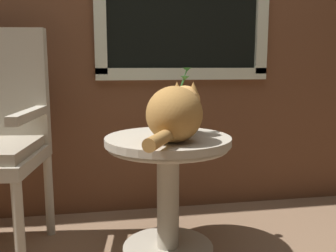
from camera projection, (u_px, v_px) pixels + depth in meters
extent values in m
cube|color=beige|center=(184.00, 74.00, 2.24)|extent=(1.04, 0.03, 0.07)
cube|color=beige|center=(263.00, 3.00, 2.25)|extent=(0.07, 0.03, 0.84)
cube|color=black|center=(184.00, 1.00, 2.18)|extent=(0.95, 0.01, 0.82)
cylinder|color=#B2A893|center=(168.00, 249.00, 1.81)|extent=(0.44, 0.44, 0.03)
cylinder|color=#B2A893|center=(168.00, 196.00, 1.76)|extent=(0.10, 0.10, 0.50)
cylinder|color=#B2A893|center=(168.00, 140.00, 1.72)|extent=(0.58, 0.58, 0.03)
torus|color=#B2A893|center=(168.00, 146.00, 1.73)|extent=(0.56, 0.56, 0.02)
cylinder|color=#B2A893|center=(19.00, 233.00, 1.52)|extent=(0.04, 0.04, 0.43)
cylinder|color=#B2A893|center=(49.00, 195.00, 1.97)|extent=(0.04, 0.04, 0.43)
cube|color=#B2A893|center=(30.00, 114.00, 1.67)|extent=(0.11, 0.46, 0.04)
ellipsoid|color=#AD7A3D|center=(174.00, 114.00, 1.58)|extent=(0.33, 0.34, 0.24)
sphere|color=#E2A356|center=(185.00, 101.00, 1.73)|extent=(0.14, 0.14, 0.14)
cone|color=#AD7A3D|center=(193.00, 87.00, 1.71)|extent=(0.05, 0.05, 0.05)
cone|color=#AD7A3D|center=(177.00, 87.00, 1.74)|extent=(0.05, 0.05, 0.05)
cylinder|color=#AD7A3D|center=(160.00, 139.00, 1.41)|extent=(0.16, 0.23, 0.05)
cylinder|color=slate|center=(177.00, 131.00, 1.84)|extent=(0.07, 0.07, 0.01)
ellipsoid|color=slate|center=(177.00, 119.00, 1.83)|extent=(0.11, 0.11, 0.11)
cylinder|color=slate|center=(177.00, 104.00, 1.81)|extent=(0.06, 0.06, 0.06)
torus|color=slate|center=(177.00, 98.00, 1.81)|extent=(0.08, 0.08, 0.01)
cylinder|color=#387533|center=(181.00, 88.00, 1.80)|extent=(0.04, 0.02, 0.10)
cone|color=#387533|center=(185.00, 78.00, 1.79)|extent=(0.04, 0.04, 0.02)
cylinder|color=#387533|center=(182.00, 84.00, 1.81)|extent=(0.06, 0.01, 0.14)
cone|color=#387533|center=(187.00, 69.00, 1.80)|extent=(0.04, 0.04, 0.02)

